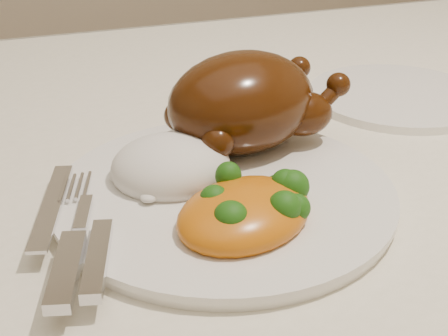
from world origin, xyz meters
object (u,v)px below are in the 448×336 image
object	(u,v)px
roast_chicken	(246,102)
dining_table	(234,243)
dinner_plate	(224,195)
side_plate	(397,96)

from	to	relation	value
roast_chicken	dining_table	bearing A→B (deg)	163.60
dinner_plate	roast_chicken	distance (m)	0.10
dinner_plate	roast_chicken	bearing A→B (deg)	56.82
side_plate	dining_table	bearing A→B (deg)	-161.94
dining_table	roast_chicken	bearing A→B (deg)	-3.73
dining_table	dinner_plate	bearing A→B (deg)	-116.77
dining_table	dinner_plate	world-z (taller)	dinner_plate
side_plate	dinner_plate	bearing A→B (deg)	-151.03
dining_table	roast_chicken	size ratio (longest dim) A/B	8.18
roast_chicken	side_plate	bearing A→B (deg)	6.34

